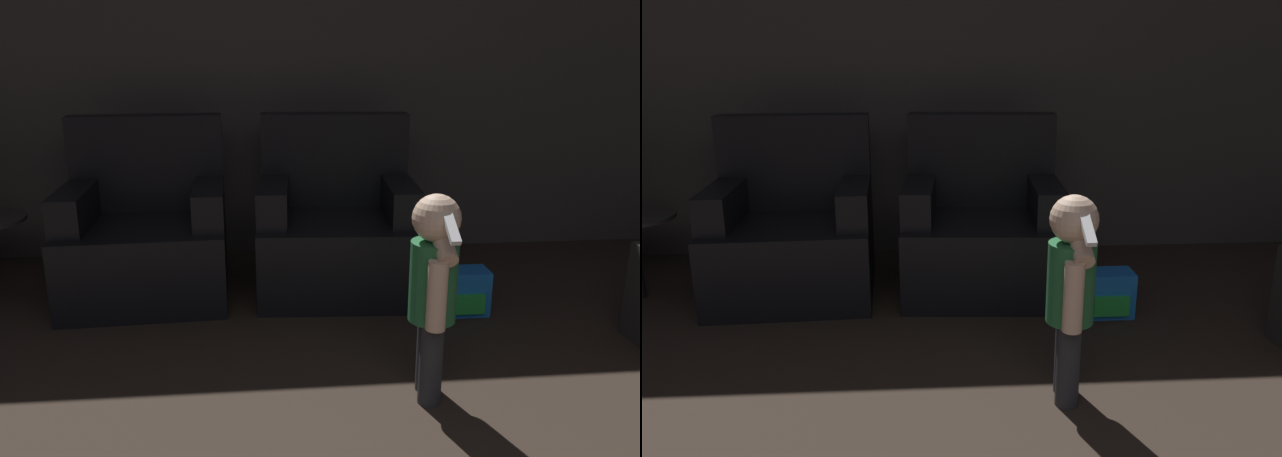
% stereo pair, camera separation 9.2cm
% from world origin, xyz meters
% --- Properties ---
extents(wall_back, '(8.40, 0.05, 2.60)m').
position_xyz_m(wall_back, '(0.00, 4.50, 1.30)').
color(wall_back, '#423D38').
rests_on(wall_back, ground_plane).
extents(armchair_left, '(0.90, 0.83, 0.98)m').
position_xyz_m(armchair_left, '(-0.73, 3.76, 0.34)').
color(armchair_left, black).
rests_on(armchair_left, ground_plane).
extents(armchair_right, '(0.92, 0.85, 0.98)m').
position_xyz_m(armchair_right, '(0.34, 3.76, 0.34)').
color(armchair_right, black).
rests_on(armchair_right, ground_plane).
extents(person_toddler, '(0.18, 0.33, 0.83)m').
position_xyz_m(person_toddler, '(0.56, 2.51, 0.49)').
color(person_toddler, '#28282D').
rests_on(person_toddler, ground_plane).
extents(toy_backpack, '(0.26, 0.18, 0.24)m').
position_xyz_m(toy_backpack, '(0.95, 3.30, 0.12)').
color(toy_backpack, blue).
rests_on(toy_backpack, ground_plane).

